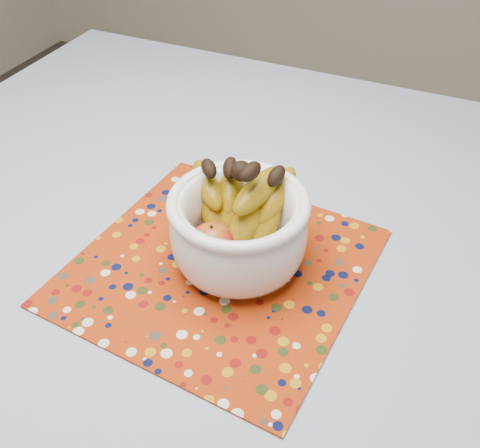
% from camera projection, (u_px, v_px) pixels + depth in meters
% --- Properties ---
extents(table, '(1.20, 1.20, 0.75)m').
position_uv_depth(table, '(186.00, 259.00, 1.02)').
color(table, brown).
rests_on(table, ground).
extents(tablecloth, '(1.32, 1.32, 0.01)m').
position_uv_depth(tablecloth, '(183.00, 225.00, 0.97)').
color(tablecloth, slate).
rests_on(tablecloth, table).
extents(placemat, '(0.46, 0.46, 0.00)m').
position_uv_depth(placemat, '(219.00, 267.00, 0.88)').
color(placemat, '#902707').
rests_on(placemat, tablecloth).
extents(fruit_bowl, '(0.25, 0.23, 0.18)m').
position_uv_depth(fruit_bowl, '(237.00, 217.00, 0.85)').
color(fruit_bowl, white).
rests_on(fruit_bowl, placemat).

